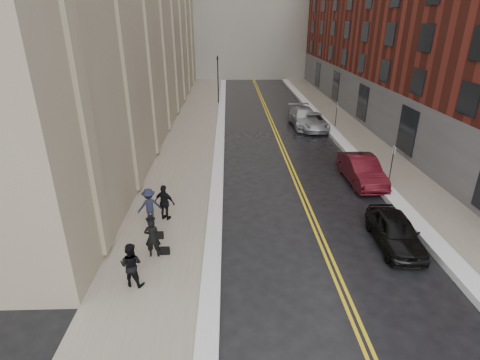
{
  "coord_description": "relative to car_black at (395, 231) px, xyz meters",
  "views": [
    {
      "loc": [
        -1.48,
        -11.88,
        8.91
      ],
      "look_at": [
        -0.97,
        4.93,
        1.6
      ],
      "focal_mm": 28.0,
      "sensor_mm": 36.0,
      "label": 1
    }
  ],
  "objects": [
    {
      "name": "car_black",
      "position": [
        0.0,
        0.0,
        0.0
      ],
      "size": [
        1.77,
        4.05,
        1.36
      ],
      "primitive_type": "imported",
      "rotation": [
        0.0,
        0.0,
        -0.04
      ],
      "color": "black",
      "rests_on": "ground"
    },
    {
      "name": "car_silver_far",
      "position": [
        0.32,
        18.06,
        0.0
      ],
      "size": [
        2.36,
        4.93,
        1.36
      ],
      "primitive_type": "imported",
      "rotation": [
        0.0,
        0.0,
        -0.02
      ],
      "color": "#A4A6AC",
      "rests_on": "ground"
    },
    {
      "name": "sidewalk_left",
      "position": [
        -9.97,
        14.52,
        -0.6
      ],
      "size": [
        4.0,
        64.0,
        0.15
      ],
      "primitive_type": "cube",
      "color": "gray",
      "rests_on": "ground"
    },
    {
      "name": "pedestrian_c",
      "position": [
        -9.97,
        2.26,
        0.35
      ],
      "size": [
        1.11,
        0.78,
        1.75
      ],
      "primitive_type": "imported",
      "rotation": [
        0.0,
        0.0,
        2.75
      ],
      "color": "black",
      "rests_on": "sidewalk_left"
    },
    {
      "name": "pedestrian_a",
      "position": [
        -10.42,
        -2.45,
        0.31
      ],
      "size": [
        0.93,
        0.79,
        1.68
      ],
      "primitive_type": "imported",
      "rotation": [
        0.0,
        0.0,
        2.93
      ],
      "color": "black",
      "rests_on": "sidewalk_left"
    },
    {
      "name": "ground",
      "position": [
        -5.47,
        -1.48,
        -0.68
      ],
      "size": [
        160.0,
        160.0,
        0.0
      ],
      "primitive_type": "plane",
      "color": "black",
      "rests_on": "ground"
    },
    {
      "name": "sidewalk_right",
      "position": [
        3.53,
        14.52,
        -0.6
      ],
      "size": [
        3.0,
        64.0,
        0.15
      ],
      "primitive_type": "cube",
      "color": "gray",
      "rests_on": "ground"
    },
    {
      "name": "parking_sign_far",
      "position": [
        2.43,
        18.52,
        0.68
      ],
      "size": [
        0.06,
        0.35,
        2.23
      ],
      "color": "black",
      "rests_on": "ground"
    },
    {
      "name": "traffic_signal",
      "position": [
        -8.07,
        28.52,
        2.41
      ],
      "size": [
        0.18,
        0.15,
        5.2
      ],
      "color": "black",
      "rests_on": "ground"
    },
    {
      "name": "snow_ridge_right",
      "position": [
        1.68,
        14.52,
        -0.53
      ],
      "size": [
        0.85,
        60.8,
        0.3
      ],
      "primitive_type": "cube",
      "color": "white",
      "rests_on": "ground"
    },
    {
      "name": "pedestrian_main",
      "position": [
        -10.0,
        -0.72,
        0.31
      ],
      "size": [
        0.63,
        0.44,
        1.68
      ],
      "primitive_type": "imported",
      "rotation": [
        0.0,
        0.0,
        3.2
      ],
      "color": "black",
      "rests_on": "sidewalk_left"
    },
    {
      "name": "lane_stripe_a",
      "position": [
        -3.09,
        14.52,
        -0.68
      ],
      "size": [
        0.12,
        64.0,
        0.01
      ],
      "primitive_type": "cube",
      "color": "gold",
      "rests_on": "ground"
    },
    {
      "name": "building_right",
      "position": [
        12.03,
        21.52,
        8.32
      ],
      "size": [
        14.0,
        50.0,
        18.0
      ],
      "primitive_type": "cube",
      "color": "maroon",
      "rests_on": "ground"
    },
    {
      "name": "car_maroon",
      "position": [
        0.76,
        6.59,
        0.1
      ],
      "size": [
        1.75,
        4.74,
        1.55
      ],
      "primitive_type": "imported",
      "rotation": [
        0.0,
        0.0,
        0.02
      ],
      "color": "#420B13",
      "rests_on": "ground"
    },
    {
      "name": "pedestrian_b",
      "position": [
        -10.64,
        2.04,
        0.31
      ],
      "size": [
        1.24,
        1.01,
        1.68
      ],
      "primitive_type": "imported",
      "rotation": [
        0.0,
        0.0,
        3.56
      ],
      "color": "#1B1E31",
      "rests_on": "sidewalk_left"
    },
    {
      "name": "snow_ridge_left",
      "position": [
        -7.67,
        14.52,
        -0.55
      ],
      "size": [
        0.7,
        60.8,
        0.26
      ],
      "primitive_type": "cube",
      "color": "white",
      "rests_on": "ground"
    },
    {
      "name": "parking_sign_near",
      "position": [
        2.43,
        6.52,
        0.68
      ],
      "size": [
        0.06,
        0.35,
        2.23
      ],
      "color": "black",
      "rests_on": "ground"
    },
    {
      "name": "car_silver_near",
      "position": [
        -0.27,
        19.05,
        0.12
      ],
      "size": [
        2.43,
        5.57,
        1.59
      ],
      "primitive_type": "imported",
      "rotation": [
        0.0,
        0.0,
        0.04
      ],
      "color": "#9B9DA3",
      "rests_on": "ground"
    },
    {
      "name": "lane_stripe_b",
      "position": [
        -2.85,
        14.52,
        -0.68
      ],
      "size": [
        0.12,
        64.0,
        0.01
      ],
      "primitive_type": "cube",
      "color": "gold",
      "rests_on": "ground"
    }
  ]
}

